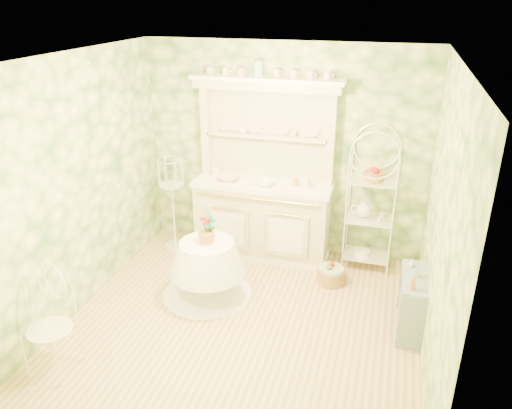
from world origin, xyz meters
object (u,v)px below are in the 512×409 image
(round_table, at_px, (208,272))
(kitchen_dresser, at_px, (263,172))
(bakers_rack, at_px, (371,202))
(cafe_chair, at_px, (50,329))
(side_shelf, at_px, (411,303))
(floor_basket, at_px, (331,275))
(birdcage_stand, at_px, (172,196))

(round_table, bearing_deg, kitchen_dresser, 75.63)
(round_table, bearing_deg, bakers_rack, 37.03)
(round_table, distance_m, cafe_chair, 1.75)
(bakers_rack, distance_m, round_table, 2.13)
(side_shelf, bearing_deg, floor_basket, 135.73)
(cafe_chair, height_order, birdcage_stand, birdcage_stand)
(cafe_chair, height_order, floor_basket, cafe_chair)
(bakers_rack, height_order, side_shelf, bakers_rack)
(bakers_rack, bearing_deg, side_shelf, -65.42)
(round_table, bearing_deg, birdcage_stand, 130.23)
(round_table, relative_size, birdcage_stand, 0.46)
(round_table, xyz_separation_m, floor_basket, (1.29, 0.72, -0.25))
(round_table, distance_m, birdcage_stand, 1.42)
(side_shelf, distance_m, birdcage_stand, 3.25)
(cafe_chair, bearing_deg, kitchen_dresser, 87.87)
(kitchen_dresser, relative_size, birdcage_stand, 1.51)
(side_shelf, bearing_deg, birdcage_stand, 154.32)
(bakers_rack, xyz_separation_m, birdcage_stand, (-2.53, -0.20, -0.12))
(cafe_chair, distance_m, floor_basket, 3.14)
(kitchen_dresser, xyz_separation_m, birdcage_stand, (-1.19, -0.16, -0.39))
(side_shelf, xyz_separation_m, birdcage_stand, (-3.07, 0.99, 0.45))
(kitchen_dresser, distance_m, birdcage_stand, 1.26)
(floor_basket, bearing_deg, birdcage_stand, 171.56)
(birdcage_stand, bearing_deg, bakers_rack, 4.63)
(side_shelf, xyz_separation_m, cafe_chair, (-3.12, -1.53, 0.15))
(side_shelf, bearing_deg, bakers_rack, 106.37)
(bakers_rack, relative_size, cafe_chair, 1.91)
(bakers_rack, relative_size, birdcage_stand, 1.16)
(side_shelf, relative_size, floor_basket, 2.26)
(birdcage_stand, bearing_deg, round_table, -49.77)
(kitchen_dresser, bearing_deg, round_table, -104.37)
(bakers_rack, height_order, round_table, bakers_rack)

